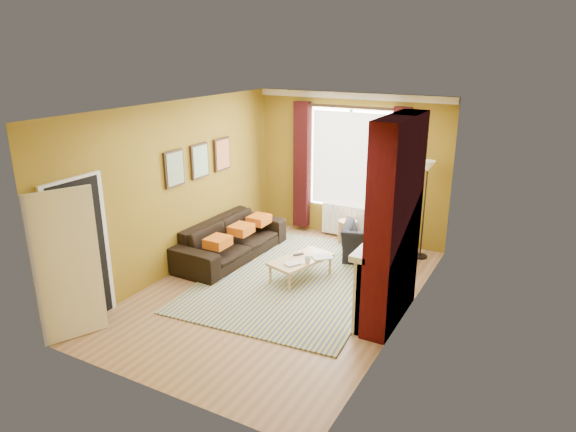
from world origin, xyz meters
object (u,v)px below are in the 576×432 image
Objects in this scene: wicker_stool at (347,232)px; floor_lamp at (426,182)px; armchair at (372,243)px; coffee_table at (301,261)px; sofa at (231,239)px.

floor_lamp reaches higher than wicker_stool.
armchair is 1.46m from coffee_table.
floor_lamp reaches higher than armchair.
coffee_table is 2.57m from floor_lamp.
sofa is 1.32× the size of floor_lamp.
sofa reaches higher than armchair.
floor_lamp reaches higher than coffee_table.
wicker_stool is (0.05, 1.85, -0.09)m from coffee_table.
coffee_table is at bearing 44.39° from armchair.
armchair is (2.25, 1.05, -0.01)m from sofa.
wicker_stool is at bearing -41.50° from sofa.
sofa is 2.32× the size of armchair.
floor_lamp is (1.42, -0.04, 1.17)m from wicker_stool.
sofa is 1.51m from coffee_table.
armchair reaches higher than wicker_stool.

